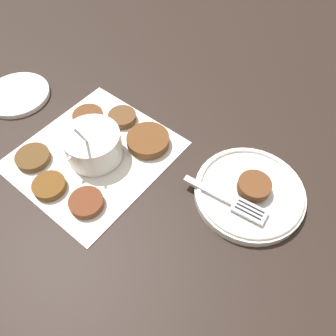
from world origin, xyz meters
TOP-DOWN VIEW (x-y plane):
  - ground_plane at (0.00, 0.00)m, footprint 4.00×4.00m
  - napkin at (0.01, -0.03)m, footprint 0.30×0.28m
  - sauce_bowl at (0.01, -0.03)m, footprint 0.11×0.11m
  - fritter_0 at (-0.07, 0.04)m, footprint 0.08×0.08m
  - fritter_1 at (0.10, 0.03)m, footprint 0.06×0.06m
  - fritter_2 at (-0.05, -0.10)m, footprint 0.06×0.06m
  - fritter_3 at (-0.09, -0.04)m, footprint 0.06×0.06m
  - fritter_4 at (0.11, -0.04)m, footprint 0.06×0.06m
  - fritter_5 at (0.08, -0.12)m, footprint 0.06×0.06m
  - serving_plate at (-0.07, 0.26)m, footprint 0.19×0.19m
  - fritter_on_plate at (-0.07, 0.26)m, footprint 0.06×0.06m
  - fork at (-0.03, 0.24)m, footprint 0.03×0.15m
  - extra_saucer at (-0.02, -0.28)m, footprint 0.14×0.14m

SIDE VIEW (x-z plane):
  - ground_plane at x=0.00m, z-range 0.00..0.00m
  - napkin at x=0.01m, z-range 0.00..0.00m
  - extra_saucer at x=-0.02m, z-range 0.00..0.01m
  - fritter_5 at x=0.08m, z-range 0.00..0.02m
  - fritter_4 at x=0.11m, z-range 0.00..0.02m
  - fritter_1 at x=0.10m, z-range 0.00..0.02m
  - serving_plate at x=-0.07m, z-range 0.00..0.02m
  - fritter_3 at x=-0.09m, z-range 0.00..0.02m
  - fritter_2 at x=-0.05m, z-range 0.00..0.02m
  - fritter_0 at x=-0.07m, z-range 0.00..0.02m
  - fork at x=-0.03m, z-range 0.02..0.03m
  - sauce_bowl at x=0.01m, z-range -0.03..0.09m
  - fritter_on_plate at x=-0.07m, z-range 0.02..0.04m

